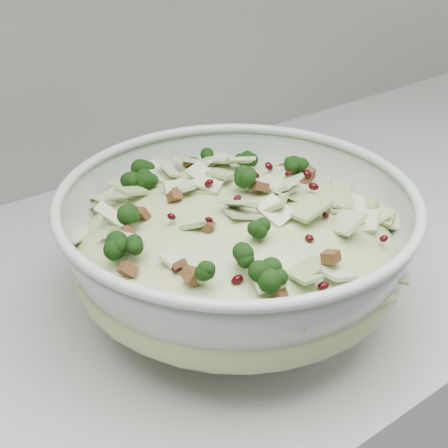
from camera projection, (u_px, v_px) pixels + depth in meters
mixing_bowl at (237, 250)px, 0.62m from camera, size 0.39×0.39×0.14m
salad at (237, 231)px, 0.61m from camera, size 0.44×0.44×0.14m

